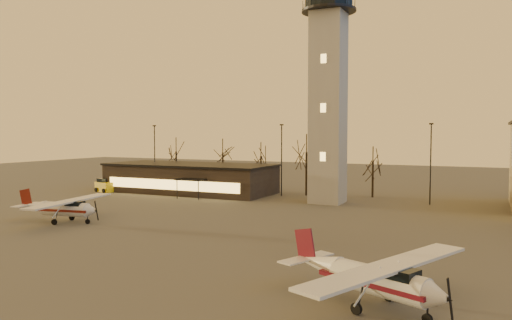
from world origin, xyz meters
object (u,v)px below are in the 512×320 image
(terminal, at_px, (190,178))
(cessna_front, at_px, (382,287))
(control_tower, at_px, (328,74))
(service_cart, at_px, (105,187))
(cessna_rear, at_px, (67,211))

(terminal, distance_m, cessna_front, 52.32)
(terminal, xyz_separation_m, cessna_front, (36.06, -37.90, -0.96))
(control_tower, height_order, terminal, control_tower)
(terminal, relative_size, service_cart, 7.22)
(cessna_front, distance_m, cessna_rear, 35.08)
(cessna_front, distance_m, service_cart, 58.32)
(control_tower, relative_size, cessna_front, 2.64)
(cessna_rear, distance_m, service_cart, 26.31)
(control_tower, bearing_deg, service_cart, -175.00)
(control_tower, height_order, cessna_front, control_tower)
(cessna_front, bearing_deg, cessna_rear, -176.48)
(cessna_rear, xyz_separation_m, service_cart, (-14.90, 21.69, -0.36))
(terminal, bearing_deg, cessna_rear, -83.94)
(terminal, relative_size, cessna_rear, 2.12)
(terminal, bearing_deg, service_cart, -157.65)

